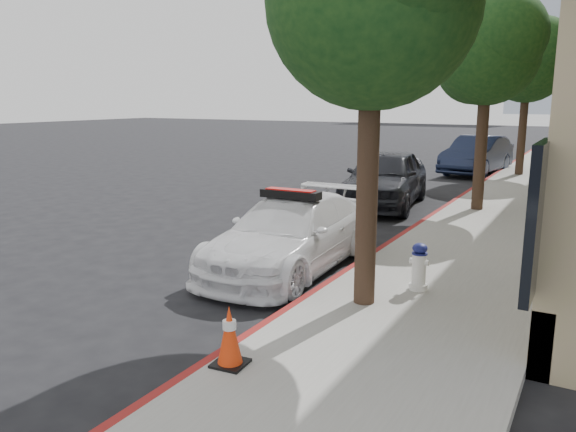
{
  "coord_description": "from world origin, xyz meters",
  "views": [
    {
      "loc": [
        5.7,
        -9.21,
        3.02
      ],
      "look_at": [
        0.98,
        -0.82,
        1.0
      ],
      "focal_mm": 35.0,
      "sensor_mm": 36.0,
      "label": 1
    }
  ],
  "objects_px": {
    "parked_car_mid": "(385,178)",
    "parked_car_far": "(477,155)",
    "police_car": "(291,233)",
    "fire_hydrant": "(419,267)",
    "traffic_cone": "(230,336)"
  },
  "relations": [
    {
      "from": "police_car",
      "to": "parked_car_mid",
      "type": "xyz_separation_m",
      "value": [
        -0.63,
        6.66,
        0.16
      ]
    },
    {
      "from": "fire_hydrant",
      "to": "parked_car_far",
      "type": "bearing_deg",
      "value": 101.76
    },
    {
      "from": "police_car",
      "to": "parked_car_far",
      "type": "height_order",
      "value": "parked_car_far"
    },
    {
      "from": "police_car",
      "to": "parked_car_far",
      "type": "relative_size",
      "value": 0.97
    },
    {
      "from": "parked_car_mid",
      "to": "parked_car_far",
      "type": "relative_size",
      "value": 1.02
    },
    {
      "from": "parked_car_far",
      "to": "fire_hydrant",
      "type": "bearing_deg",
      "value": -74.7
    },
    {
      "from": "traffic_cone",
      "to": "fire_hydrant",
      "type": "bearing_deg",
      "value": 72.74
    },
    {
      "from": "police_car",
      "to": "fire_hydrant",
      "type": "bearing_deg",
      "value": -10.93
    },
    {
      "from": "police_car",
      "to": "fire_hydrant",
      "type": "xyz_separation_m",
      "value": [
        2.47,
        -0.41,
        -0.15
      ]
    },
    {
      "from": "fire_hydrant",
      "to": "traffic_cone",
      "type": "relative_size",
      "value": 1.07
    },
    {
      "from": "parked_car_far",
      "to": "fire_hydrant",
      "type": "xyz_separation_m",
      "value": [
        2.22,
        -15.62,
        -0.26
      ]
    },
    {
      "from": "parked_car_mid",
      "to": "parked_car_far",
      "type": "xyz_separation_m",
      "value": [
        0.87,
        8.55,
        -0.04
      ]
    },
    {
      "from": "police_car",
      "to": "parked_car_mid",
      "type": "bearing_deg",
      "value": 93.82
    },
    {
      "from": "parked_car_mid",
      "to": "fire_hydrant",
      "type": "height_order",
      "value": "parked_car_mid"
    },
    {
      "from": "fire_hydrant",
      "to": "traffic_cone",
      "type": "distance_m",
      "value": 3.62
    }
  ]
}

